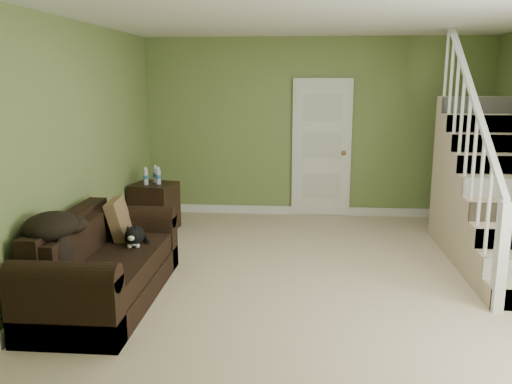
% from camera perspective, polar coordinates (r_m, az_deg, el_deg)
% --- Properties ---
extents(floor, '(5.00, 5.50, 0.01)m').
position_cam_1_polar(floor, '(5.63, 6.58, -9.24)').
color(floor, beige).
rests_on(floor, ground).
extents(ceiling, '(5.00, 5.50, 0.01)m').
position_cam_1_polar(ceiling, '(5.28, 7.29, 18.06)').
color(ceiling, white).
rests_on(ceiling, wall_back).
extents(wall_back, '(5.00, 0.04, 2.60)m').
position_cam_1_polar(wall_back, '(8.03, 6.24, 6.71)').
color(wall_back, olive).
rests_on(wall_back, floor).
extents(wall_front, '(5.00, 0.04, 2.60)m').
position_cam_1_polar(wall_front, '(2.61, 9.00, -4.50)').
color(wall_front, olive).
rests_on(wall_front, floor).
extents(wall_left, '(0.04, 5.50, 2.60)m').
position_cam_1_polar(wall_left, '(5.78, -18.76, 4.07)').
color(wall_left, olive).
rests_on(wall_left, floor).
extents(baseboard_back, '(5.00, 0.04, 0.12)m').
position_cam_1_polar(baseboard_back, '(8.21, 6.05, -1.96)').
color(baseboard_back, white).
rests_on(baseboard_back, floor).
extents(baseboard_left, '(0.04, 5.50, 0.12)m').
position_cam_1_polar(baseboard_left, '(6.05, -17.71, -7.63)').
color(baseboard_left, white).
rests_on(baseboard_left, floor).
extents(door, '(0.86, 0.12, 2.02)m').
position_cam_1_polar(door, '(8.03, 6.92, 4.57)').
color(door, white).
rests_on(door, floor).
extents(staircase, '(1.00, 2.51, 2.82)m').
position_cam_1_polar(staircase, '(6.74, 23.68, -0.95)').
color(staircase, beige).
rests_on(staircase, floor).
extents(sofa, '(0.87, 2.02, 0.80)m').
position_cam_1_polar(sofa, '(5.24, -15.90, -7.74)').
color(sofa, black).
rests_on(sofa, floor).
extents(side_table, '(0.62, 0.62, 0.87)m').
position_cam_1_polar(side_table, '(7.43, -10.63, -1.49)').
color(side_table, black).
rests_on(side_table, floor).
extents(cat, '(0.28, 0.50, 0.25)m').
position_cam_1_polar(cat, '(5.39, -12.73, -4.53)').
color(cat, black).
rests_on(cat, sofa).
extents(banana, '(0.14, 0.17, 0.05)m').
position_cam_1_polar(banana, '(4.82, -16.04, -7.58)').
color(banana, gold).
rests_on(banana, sofa).
extents(throw_pillow, '(0.25, 0.46, 0.45)m').
position_cam_1_polar(throw_pillow, '(5.69, -14.16, -2.91)').
color(throw_pillow, '#4F351F').
rests_on(throw_pillow, sofa).
extents(throw_blanket, '(0.49, 0.60, 0.23)m').
position_cam_1_polar(throw_blanket, '(4.81, -20.82, -3.35)').
color(throw_blanket, black).
rests_on(throw_blanket, sofa).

